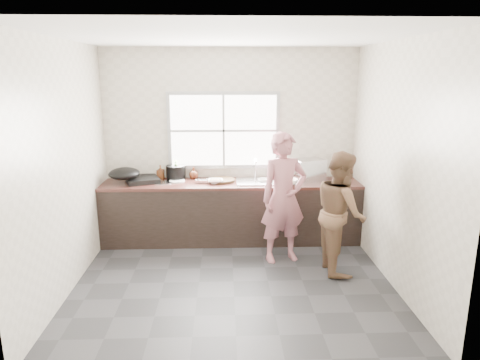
{
  "coord_description": "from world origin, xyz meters",
  "views": [
    {
      "loc": [
        -0.09,
        -4.52,
        2.33
      ],
      "look_at": [
        0.1,
        0.65,
        1.05
      ],
      "focal_mm": 32.0,
      "sensor_mm": 36.0,
      "label": 1
    }
  ],
  "objects_px": {
    "burner": "(142,180)",
    "dish_rack": "(309,170)",
    "glass_jar": "(175,176)",
    "bottle_green": "(176,170)",
    "bowl_mince": "(216,181)",
    "wok": "(124,174)",
    "black_pot": "(176,172)",
    "plate_food": "(177,181)",
    "person_side": "(340,212)",
    "bowl_held": "(263,180)",
    "pot_lid_left": "(140,183)",
    "pot_lid_right": "(163,183)",
    "cutting_board": "(222,180)",
    "bottle_brown_tall": "(161,173)",
    "bottle_brown_short": "(194,174)",
    "bowl_crabs": "(289,182)",
    "woman": "(284,202)"
  },
  "relations": [
    {
      "from": "pot_lid_left",
      "to": "pot_lid_right",
      "type": "relative_size",
      "value": 0.9
    },
    {
      "from": "bottle_green",
      "to": "wok",
      "type": "height_order",
      "value": "bottle_green"
    },
    {
      "from": "plate_food",
      "to": "bottle_green",
      "type": "distance_m",
      "value": 0.21
    },
    {
      "from": "burner",
      "to": "person_side",
      "type": "bearing_deg",
      "value": -23.02
    },
    {
      "from": "bowl_mince",
      "to": "burner",
      "type": "height_order",
      "value": "burner"
    },
    {
      "from": "bottle_brown_tall",
      "to": "dish_rack",
      "type": "relative_size",
      "value": 0.46
    },
    {
      "from": "bowl_mince",
      "to": "burner",
      "type": "xyz_separation_m",
      "value": [
        -1.03,
        0.12,
        0.01
      ]
    },
    {
      "from": "glass_jar",
      "to": "bottle_green",
      "type": "bearing_deg",
      "value": 0.0
    },
    {
      "from": "bowl_held",
      "to": "black_pot",
      "type": "distance_m",
      "value": 1.26
    },
    {
      "from": "cutting_board",
      "to": "bowl_mince",
      "type": "xyz_separation_m",
      "value": [
        -0.09,
        -0.1,
        0.01
      ]
    },
    {
      "from": "burner",
      "to": "bottle_brown_tall",
      "type": "bearing_deg",
      "value": 32.01
    },
    {
      "from": "woman",
      "to": "glass_jar",
      "type": "height_order",
      "value": "woman"
    },
    {
      "from": "person_side",
      "to": "pot_lid_left",
      "type": "bearing_deg",
      "value": 66.73
    },
    {
      "from": "plate_food",
      "to": "dish_rack",
      "type": "relative_size",
      "value": 0.54
    },
    {
      "from": "person_side",
      "to": "plate_food",
      "type": "distance_m",
      "value": 2.32
    },
    {
      "from": "bowl_mince",
      "to": "wok",
      "type": "bearing_deg",
      "value": 178.64
    },
    {
      "from": "bottle_green",
      "to": "dish_rack",
      "type": "relative_size",
      "value": 0.65
    },
    {
      "from": "glass_jar",
      "to": "pot_lid_left",
      "type": "bearing_deg",
      "value": -152.04
    },
    {
      "from": "black_pot",
      "to": "plate_food",
      "type": "xyz_separation_m",
      "value": [
        0.03,
        -0.16,
        -0.09
      ]
    },
    {
      "from": "bottle_brown_short",
      "to": "wok",
      "type": "distance_m",
      "value": 0.97
    },
    {
      "from": "bowl_held",
      "to": "bottle_green",
      "type": "height_order",
      "value": "bottle_green"
    },
    {
      "from": "wok",
      "to": "bottle_green",
      "type": "bearing_deg",
      "value": 19.89
    },
    {
      "from": "person_side",
      "to": "pot_lid_right",
      "type": "height_order",
      "value": "person_side"
    },
    {
      "from": "bowl_held",
      "to": "pot_lid_left",
      "type": "height_order",
      "value": "bowl_held"
    },
    {
      "from": "bowl_mince",
      "to": "dish_rack",
      "type": "relative_size",
      "value": 0.52
    },
    {
      "from": "bottle_green",
      "to": "wok",
      "type": "relative_size",
      "value": 0.63
    },
    {
      "from": "bottle_brown_short",
      "to": "dish_rack",
      "type": "distance_m",
      "value": 1.65
    },
    {
      "from": "bowl_crabs",
      "to": "pot_lid_right",
      "type": "bearing_deg",
      "value": 175.28
    },
    {
      "from": "bottle_green",
      "to": "pot_lid_right",
      "type": "relative_size",
      "value": 1.04
    },
    {
      "from": "plate_food",
      "to": "pot_lid_left",
      "type": "relative_size",
      "value": 0.95
    },
    {
      "from": "bowl_held",
      "to": "bottle_green",
      "type": "distance_m",
      "value": 1.26
    },
    {
      "from": "cutting_board",
      "to": "bowl_crabs",
      "type": "relative_size",
      "value": 1.83
    },
    {
      "from": "cutting_board",
      "to": "bowl_mince",
      "type": "relative_size",
      "value": 1.71
    },
    {
      "from": "bottle_brown_short",
      "to": "dish_rack",
      "type": "relative_size",
      "value": 0.37
    },
    {
      "from": "cutting_board",
      "to": "black_pot",
      "type": "distance_m",
      "value": 0.69
    },
    {
      "from": "bowl_mince",
      "to": "bowl_held",
      "type": "bearing_deg",
      "value": 4.92
    },
    {
      "from": "black_pot",
      "to": "bottle_green",
      "type": "xyz_separation_m",
      "value": [
        0.0,
        0.01,
        0.03
      ]
    },
    {
      "from": "bottle_brown_short",
      "to": "pot_lid_right",
      "type": "xyz_separation_m",
      "value": [
        -0.41,
        -0.24,
        -0.07
      ]
    },
    {
      "from": "wok",
      "to": "bottle_brown_short",
      "type": "bearing_deg",
      "value": 14.8
    },
    {
      "from": "bottle_brown_tall",
      "to": "burner",
      "type": "relative_size",
      "value": 0.44
    },
    {
      "from": "bottle_brown_tall",
      "to": "bottle_brown_short",
      "type": "xyz_separation_m",
      "value": [
        0.47,
        0.01,
        -0.02
      ]
    },
    {
      "from": "plate_food",
      "to": "wok",
      "type": "xyz_separation_m",
      "value": [
        -0.71,
        -0.08,
        0.13
      ]
    },
    {
      "from": "black_pot",
      "to": "plate_food",
      "type": "distance_m",
      "value": 0.18
    },
    {
      "from": "bowl_mince",
      "to": "pot_lid_right",
      "type": "relative_size",
      "value": 0.84
    },
    {
      "from": "bowl_mince",
      "to": "wok",
      "type": "xyz_separation_m",
      "value": [
        -1.26,
        0.03,
        0.11
      ]
    },
    {
      "from": "burner",
      "to": "dish_rack",
      "type": "relative_size",
      "value": 1.05
    },
    {
      "from": "dish_rack",
      "to": "bottle_green",
      "type": "bearing_deg",
      "value": 153.65
    },
    {
      "from": "bowl_mince",
      "to": "bowl_crabs",
      "type": "distance_m",
      "value": 1.01
    },
    {
      "from": "pot_lid_right",
      "to": "bottle_green",
      "type": "bearing_deg",
      "value": 56.66
    },
    {
      "from": "burner",
      "to": "bowl_held",
      "type": "bearing_deg",
      "value": -2.07
    }
  ]
}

